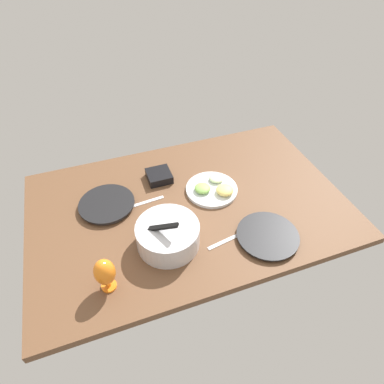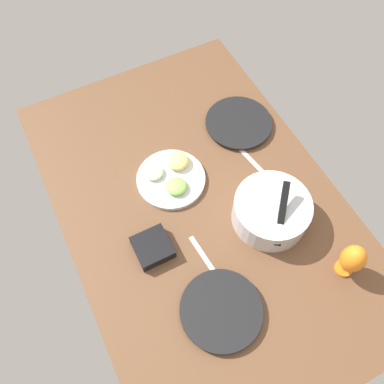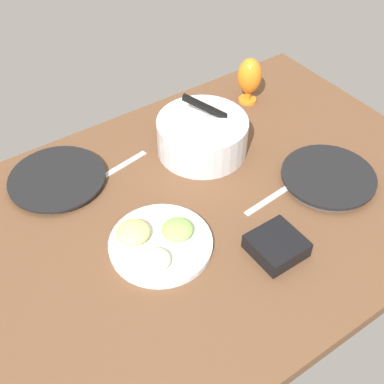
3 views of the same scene
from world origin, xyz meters
TOP-DOWN VIEW (x-y plane):
  - ground_plane at (0.00, 0.00)cm, footprint 160.00×104.00cm
  - dinner_plate_left at (-27.46, 33.09)cm, footprint 29.08×29.08cm
  - dinner_plate_right at (39.79, -12.75)cm, footprint 28.32×28.32cm
  - mixing_bowl at (17.07, 20.67)cm, footprint 28.61×28.61cm
  - fruit_platter at (-15.68, -5.04)cm, footprint 27.74×27.74cm
  - hurricane_glass_orange at (46.47, 33.76)cm, footprint 8.50×8.50cm
  - square_bowl_black at (8.86, -24.24)cm, footprint 12.97×12.97cm
  - fork_by_left_plate at (-7.76, 28.52)cm, footprint 18.05×4.79cm
  - fork_by_right_plate at (19.68, -8.86)cm, footprint 18.09×3.34cm

SIDE VIEW (x-z plane):
  - ground_plane at x=0.00cm, z-range -4.00..0.00cm
  - fork_by_left_plate at x=-7.76cm, z-range 0.00..0.60cm
  - fork_by_right_plate at x=19.68cm, z-range 0.00..0.60cm
  - dinner_plate_left at x=-27.46cm, z-range 0.04..2.19cm
  - dinner_plate_right at x=39.79cm, z-range 0.05..2.64cm
  - fruit_platter at x=-15.68cm, z-range -1.04..4.54cm
  - square_bowl_black at x=8.86cm, z-range 0.26..4.81cm
  - mixing_bowl at x=17.07cm, z-range -3.11..15.58cm
  - hurricane_glass_orange at x=46.47cm, z-range 1.50..18.48cm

